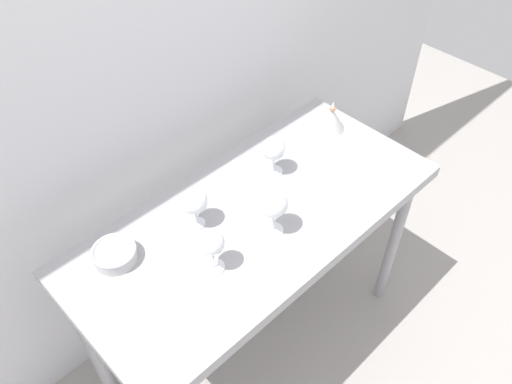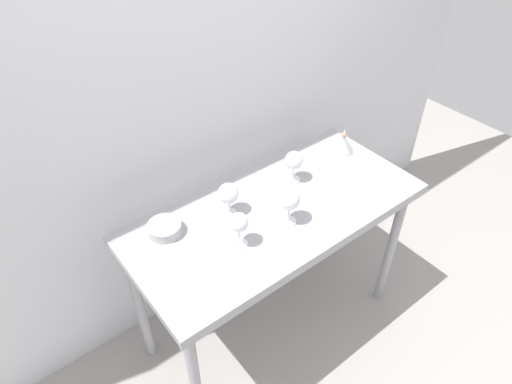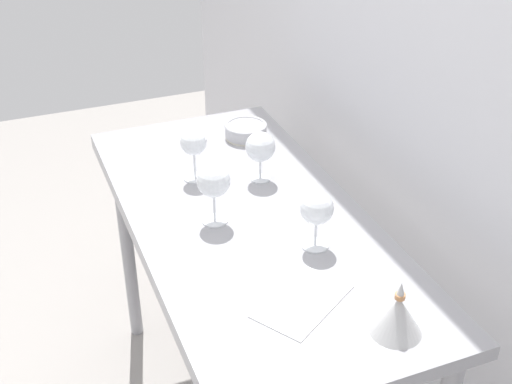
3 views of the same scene
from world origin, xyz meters
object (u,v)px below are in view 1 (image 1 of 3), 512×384
Objects in this scene: wine_glass_near_center at (274,205)px; decanter_funnel at (331,119)px; wine_glass_far_right at (274,149)px; wine_glass_far_left at (194,202)px; tasting_sheet_upper at (331,164)px; wine_glass_near_left at (212,244)px; tasting_bowl at (115,254)px.

decanter_funnel is at bearing 21.67° from wine_glass_near_center.
wine_glass_far_right is at bearing -176.70° from decanter_funnel.
wine_glass_far_right is at bearing 0.23° from wine_glass_far_left.
tasting_sheet_upper is (0.20, -0.13, -0.11)m from wine_glass_far_right.
wine_glass_near_left is 1.20× the size of decanter_funnel.
tasting_sheet_upper is (0.41, 0.08, -0.13)m from wine_glass_near_center.
wine_glass_near_left is 0.93× the size of wine_glass_near_center.
tasting_bowl is 1.06× the size of decanter_funnel.
wine_glass_near_left is at bearing 152.76° from tasting_sheet_upper.
wine_glass_far_right is at bearing -5.35° from tasting_bowl.
tasting_bowl is (-0.46, 0.27, -0.10)m from wine_glass_near_center.
tasting_sheet_upper is at bearing 11.12° from wine_glass_near_center.
decanter_funnel is (0.76, 0.02, -0.06)m from wine_glass_far_left.
decanter_funnel is at bearing 8.80° from tasting_sheet_upper.
wine_glass_near_left is 0.86m from decanter_funnel.
wine_glass_near_left is 0.25m from wine_glass_near_center.
wine_glass_far_left is 0.27m from wine_glass_near_center.
wine_glass_near_center reaches higher than wine_glass_far_left.
tasting_sheet_upper is 0.90m from tasting_bowl.
tasting_bowl is (-0.68, 0.06, -0.09)m from wine_glass_far_right.
wine_glass_near_center is at bearing -50.67° from wine_glass_far_left.
wine_glass_far_left reaches higher than tasting_bowl.
tasting_bowl is at bearing 130.01° from wine_glass_near_left.
wine_glass_near_left is at bearing 175.07° from wine_glass_near_center.
wine_glass_far_right is 0.26m from tasting_sheet_upper.
wine_glass_far_left is at bearing 66.66° from wine_glass_near_left.
tasting_sheet_upper is 1.73× the size of decanter_funnel.
wine_glass_far_right is (0.39, 0.00, 0.00)m from wine_glass_far_left.
wine_glass_far_left is 0.76m from decanter_funnel.
wine_glass_near_left is at bearing -49.99° from tasting_bowl.
wine_glass_far_left is at bearing -179.77° from wine_glass_far_right.
wine_glass_near_center is 1.10× the size of wine_glass_far_right.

